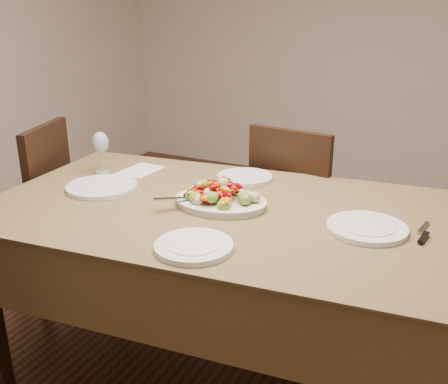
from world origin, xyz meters
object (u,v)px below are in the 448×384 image
plate_right (367,228)px  wine_glass (101,151)px  dining_table (224,293)px  plate_far (245,177)px  chair_far (303,212)px  serving_platter (221,203)px  plate_left (102,187)px  plate_near (194,247)px  chair_left (19,215)px

plate_right → wine_glass: bearing=174.6°
dining_table → plate_far: bearing=100.8°
dining_table → wine_glass: wine_glass is taller
dining_table → plate_right: plate_right is taller
plate_far → dining_table: bearing=-79.2°
dining_table → plate_right: (0.53, 0.02, 0.39)m
chair_far → wine_glass: 1.07m
dining_table → serving_platter: size_ratio=5.27×
plate_left → plate_near: same height
serving_platter → plate_near: bearing=-76.2°
chair_far → plate_near: chair_far is taller
serving_platter → plate_left: size_ratio=1.18×
plate_right → plate_far: same height
dining_table → wine_glass: 0.86m
plate_near → plate_far: bearing=101.1°
chair_left → plate_left: (0.66, -0.11, 0.29)m
serving_platter → plate_left: bearing=-175.1°
chair_left → plate_near: chair_left is taller
chair_left → wine_glass: size_ratio=4.64×
plate_left → plate_right: (1.09, 0.07, 0.00)m
wine_glass → chair_left: bearing=-172.5°
dining_table → plate_left: size_ratio=6.20×
plate_far → wine_glass: bearing=-162.3°
chair_left → wine_glass: bearing=79.2°
plate_left → chair_left: bearing=170.3°
chair_far → wine_glass: size_ratio=4.64×
serving_platter → plate_near: size_ratio=1.39×
serving_platter → wine_glass: wine_glass is taller
dining_table → plate_left: (-0.56, -0.04, 0.39)m
chair_left → plate_far: (1.15, 0.27, 0.29)m
serving_platter → wine_glass: size_ratio=1.71×
chair_left → plate_near: bearing=53.1°
chair_far → serving_platter: size_ratio=2.72×
plate_left → plate_near: size_ratio=1.18×
serving_platter → plate_near: serving_platter is taller
dining_table → wine_glass: size_ratio=8.98×
plate_left → wine_glass: size_ratio=1.45×
serving_platter → wine_glass: bearing=168.7°
dining_table → serving_platter: bearing=166.5°
chair_far → plate_left: (-0.64, -0.80, 0.29)m
plate_left → plate_near: 0.71m
plate_left → plate_right: same height
plate_right → plate_near: same height
serving_platter → plate_left: serving_platter is taller
plate_left → plate_far: bearing=38.1°
dining_table → plate_left: bearing=-175.7°
plate_far → wine_glass: wine_glass is taller
plate_near → wine_glass: wine_glass is taller
plate_right → plate_near: (-0.46, -0.39, 0.00)m
chair_left → plate_right: size_ratio=3.46×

